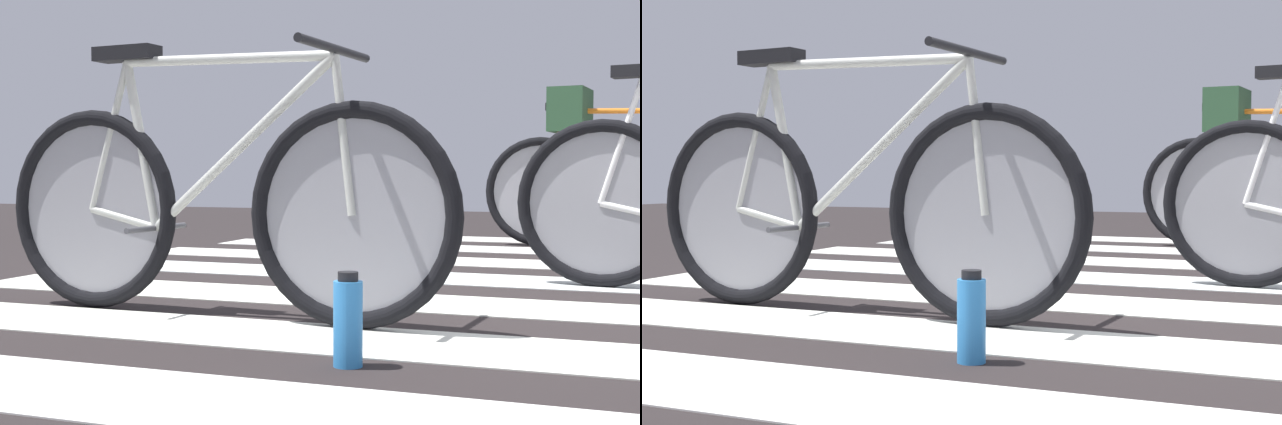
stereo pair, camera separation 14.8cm
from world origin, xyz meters
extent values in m
cube|color=black|center=(0.00, 0.00, 0.01)|extent=(18.00, 14.00, 0.02)
cube|color=silver|center=(0.01, -0.99, 0.02)|extent=(5.20, 0.44, 0.00)
cube|color=silver|center=(0.08, -0.22, 0.02)|extent=(5.20, 0.44, 0.00)
cube|color=silver|center=(-0.13, 0.54, 0.02)|extent=(5.20, 0.44, 0.00)
cube|color=silver|center=(0.00, 1.29, 0.02)|extent=(5.20, 0.44, 0.00)
cube|color=silver|center=(0.11, 2.06, 0.02)|extent=(5.20, 0.44, 0.00)
cube|color=silver|center=(0.06, 2.83, 0.02)|extent=(5.20, 0.44, 0.00)
torus|color=black|center=(-1.67, -0.73, 0.38)|extent=(0.72, 0.11, 0.72)
torus|color=black|center=(-0.66, -0.81, 0.38)|extent=(0.72, 0.11, 0.72)
cylinder|color=gray|center=(-1.67, -0.73, 0.38)|extent=(0.61, 0.05, 0.61)
cylinder|color=gray|center=(-0.66, -0.81, 0.38)|extent=(0.61, 0.05, 0.61)
cylinder|color=beige|center=(-1.12, -0.77, 0.89)|extent=(0.80, 0.10, 0.05)
cylinder|color=beige|center=(-1.06, -0.78, 0.60)|extent=(0.70, 0.09, 0.59)
cylinder|color=beige|center=(-1.46, -0.74, 0.61)|extent=(0.16, 0.05, 0.59)
cylinder|color=beige|center=(-1.54, -0.74, 0.35)|extent=(0.29, 0.05, 0.09)
cylinder|color=beige|center=(-1.60, -0.73, 0.64)|extent=(0.19, 0.04, 0.53)
cylinder|color=beige|center=(-0.69, -0.81, 0.63)|extent=(0.09, 0.04, 0.50)
cube|color=black|center=(-1.52, -0.74, 0.93)|extent=(0.25, 0.11, 0.05)
cylinder|color=black|center=(-0.72, -0.80, 0.90)|extent=(0.07, 0.52, 0.03)
cylinder|color=#4C4C51|center=(-1.40, -0.75, 0.32)|extent=(0.05, 0.34, 0.02)
torus|color=black|center=(0.02, 0.48, 0.38)|extent=(0.72, 0.16, 0.72)
cylinder|color=gray|center=(0.02, 0.48, 0.38)|extent=(0.60, 0.10, 0.61)
cylinder|color=white|center=(0.16, 0.46, 0.35)|extent=(0.29, 0.07, 0.09)
cylinder|color=white|center=(0.10, 0.47, 0.64)|extent=(0.19, 0.05, 0.53)
torus|color=black|center=(-0.44, 2.43, 0.38)|extent=(0.72, 0.13, 0.72)
cylinder|color=gray|center=(-0.44, 2.43, 0.38)|extent=(0.60, 0.07, 0.61)
cylinder|color=orange|center=(0.12, 2.37, 0.89)|extent=(0.80, 0.12, 0.05)
cylinder|color=orange|center=(0.17, 2.37, 0.60)|extent=(0.70, 0.11, 0.59)
cylinder|color=orange|center=(-0.22, 2.41, 0.61)|extent=(0.16, 0.05, 0.59)
cylinder|color=orange|center=(-0.30, 2.42, 0.35)|extent=(0.29, 0.06, 0.09)
cylinder|color=orange|center=(-0.36, 2.43, 0.64)|extent=(0.19, 0.05, 0.53)
cube|color=black|center=(-0.28, 2.42, 0.93)|extent=(0.25, 0.12, 0.05)
cylinder|color=#4C4C51|center=(-0.16, 2.40, 0.32)|extent=(0.06, 0.34, 0.02)
cylinder|color=brown|center=(-0.24, 2.55, 0.54)|extent=(0.11, 0.11, 0.93)
cylinder|color=brown|center=(-0.27, 2.28, 0.54)|extent=(0.11, 0.11, 0.93)
cube|color=#27482D|center=(-0.25, 2.41, 0.90)|extent=(0.26, 0.43, 0.28)
cube|color=black|center=(-0.17, 2.55, 0.06)|extent=(0.27, 0.13, 0.07)
cube|color=black|center=(-0.20, 2.27, 0.06)|extent=(0.27, 0.13, 0.07)
cylinder|color=#3186D3|center=(-0.51, -1.30, 0.13)|extent=(0.08, 0.08, 0.22)
cylinder|color=black|center=(-0.51, -1.30, 0.25)|extent=(0.05, 0.05, 0.02)
camera|label=1|loc=(0.19, -3.37, 0.52)|focal=48.58mm
camera|label=2|loc=(0.34, -3.37, 0.52)|focal=48.58mm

